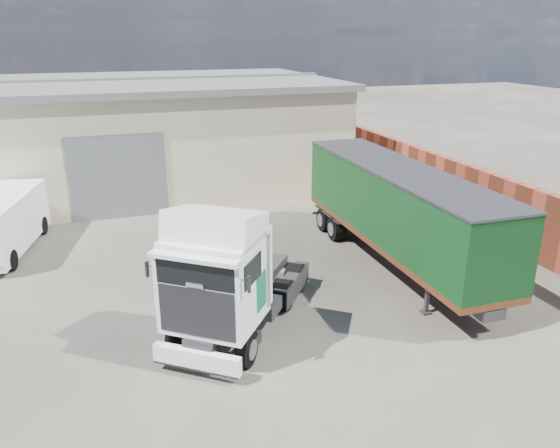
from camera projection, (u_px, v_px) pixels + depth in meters
name	position (u px, v px, depth m)	size (l,w,h in m)	color
ground	(218.00, 319.00, 15.31)	(120.00, 120.00, 0.00)	#272420
warehouse	(26.00, 138.00, 26.91)	(30.60, 12.60, 5.42)	beige
brick_boundary_wall	(446.00, 186.00, 23.71)	(0.35, 26.00, 2.50)	brown
tractor_unit	(227.00, 282.00, 13.84)	(5.07, 5.73, 3.81)	black
box_trailer	(396.00, 207.00, 18.14)	(2.33, 10.38, 3.44)	#2D2D30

